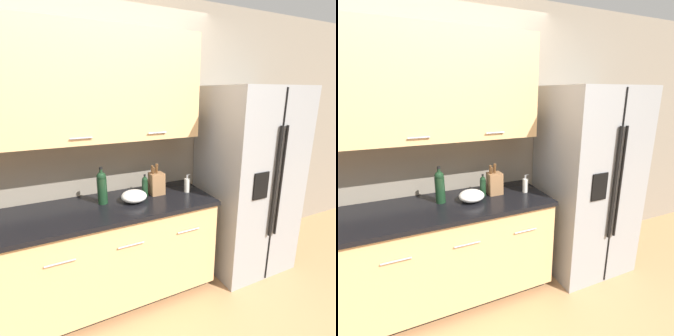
# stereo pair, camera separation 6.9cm
# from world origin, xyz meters

# --- Properties ---
(wall_back) EXTENTS (10.00, 0.39, 2.60)m
(wall_back) POSITION_xyz_m (-0.01, 1.02, 1.46)
(wall_back) COLOR gray
(wall_back) RESTS_ON ground_plane
(counter_unit) EXTENTS (2.09, 0.64, 0.90)m
(counter_unit) POSITION_xyz_m (-0.03, 0.73, 0.46)
(counter_unit) COLOR black
(counter_unit) RESTS_ON ground_plane
(refrigerator) EXTENTS (0.83, 0.77, 1.85)m
(refrigerator) POSITION_xyz_m (1.55, 0.67, 0.93)
(refrigerator) COLOR gray
(refrigerator) RESTS_ON ground_plane
(knife_block) EXTENTS (0.12, 0.11, 0.29)m
(knife_block) POSITION_xyz_m (0.60, 0.79, 1.00)
(knife_block) COLOR olive
(knife_block) RESTS_ON counter_unit
(wine_bottle) EXTENTS (0.08, 0.08, 0.31)m
(wine_bottle) POSITION_xyz_m (0.11, 0.79, 1.04)
(wine_bottle) COLOR black
(wine_bottle) RESTS_ON counter_unit
(soap_dispenser) EXTENTS (0.06, 0.05, 0.17)m
(soap_dispenser) POSITION_xyz_m (0.87, 0.71, 0.97)
(soap_dispenser) COLOR silver
(soap_dispenser) RESTS_ON counter_unit
(oil_bottle) EXTENTS (0.05, 0.05, 0.20)m
(oil_bottle) POSITION_xyz_m (0.49, 0.80, 0.99)
(oil_bottle) COLOR black
(oil_bottle) RESTS_ON counter_unit
(mixing_bowl) EXTENTS (0.22, 0.22, 0.09)m
(mixing_bowl) POSITION_xyz_m (0.36, 0.71, 0.95)
(mixing_bowl) COLOR white
(mixing_bowl) RESTS_ON counter_unit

